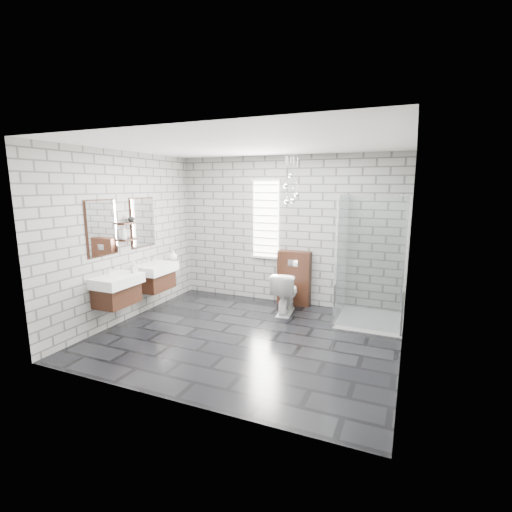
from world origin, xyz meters
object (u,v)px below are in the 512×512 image
Objects in this scene: vanity_left at (115,282)px; toilet at (285,292)px; shower_enclosure at (364,293)px; vanity_right at (154,269)px; cistern_panel at (294,278)px.

vanity_left reaches higher than toilet.
vanity_right is at bearing -166.66° from shower_enclosure.
cistern_panel is 0.52m from toilet.
cistern_panel is (2.10, 1.33, -0.26)m from vanity_right.
vanity_right reaches higher than cistern_panel.
vanity_left is 1.57× the size of cistern_panel.
vanity_left reaches higher than cistern_panel.
shower_enclosure reaches higher than cistern_panel.
vanity_left is at bearing -153.33° from shower_enclosure.
shower_enclosure is at bearing 13.34° from vanity_right.
shower_enclosure reaches higher than vanity_right.
vanity_right reaches higher than toilet.
cistern_panel is at bearing 32.24° from vanity_right.
shower_enclosure is at bearing -21.59° from cistern_panel.
vanity_left is at bearing -133.32° from cistern_panel.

